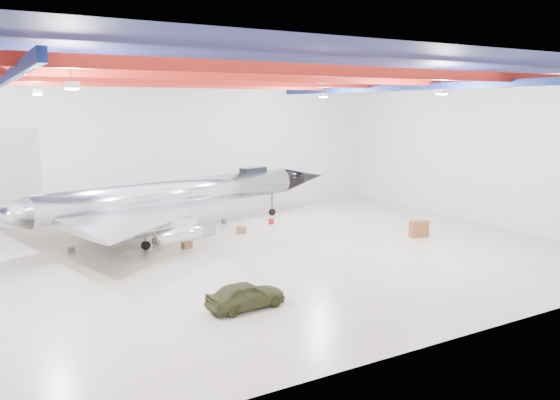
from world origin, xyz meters
TOP-DOWN VIEW (x-y plane):
  - floor at (0.00, 0.00)m, footprint 40.00×40.00m
  - wall_back at (0.00, 15.00)m, footprint 40.00×0.00m
  - wall_right at (20.00, 0.00)m, footprint 0.00×30.00m
  - ceiling at (0.00, 0.00)m, footprint 40.00×40.00m
  - ceiling_structure at (0.00, 0.00)m, footprint 39.50×29.50m
  - jet_aircraft at (-1.35, 7.37)m, footprint 27.81×19.45m
  - jeep at (-3.56, -8.11)m, footprint 3.69×1.68m
  - desk at (12.65, -1.95)m, footprint 1.33×0.83m
  - crate_ply at (-3.55, 5.25)m, footprint 0.56×0.48m
  - toolbox_red at (0.32, 6.31)m, footprint 0.42×0.34m
  - parts_bin at (2.57, 5.13)m, footprint 0.81×0.73m
  - crate_small at (-8.73, 5.79)m, footprint 0.42×0.36m
  - tool_chest at (5.85, 6.71)m, footprint 0.55×0.55m
  - oil_barrel at (-2.22, 3.09)m, footprint 0.64×0.54m
  - spares_box at (2.79, 8.72)m, footprint 0.40×0.40m

SIDE VIEW (x-z plane):
  - floor at x=0.00m, z-range 0.00..0.00m
  - crate_small at x=-8.73m, z-range 0.00..0.26m
  - toolbox_red at x=0.32m, z-range 0.00..0.29m
  - spares_box at x=2.79m, z-range 0.00..0.35m
  - crate_ply at x=-3.55m, z-range 0.00..0.35m
  - tool_chest at x=5.85m, z-range 0.00..0.39m
  - oil_barrel at x=-2.22m, z-range 0.00..0.41m
  - parts_bin at x=2.57m, z-range 0.00..0.47m
  - desk at x=12.65m, z-range 0.00..1.14m
  - jeep at x=-3.56m, z-range 0.00..1.23m
  - jet_aircraft at x=-1.35m, z-range -1.32..6.37m
  - wall_back at x=0.00m, z-range -14.50..25.50m
  - wall_right at x=20.00m, z-range -9.50..20.50m
  - ceiling_structure at x=0.00m, z-range 9.79..10.86m
  - ceiling at x=0.00m, z-range 11.00..11.00m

